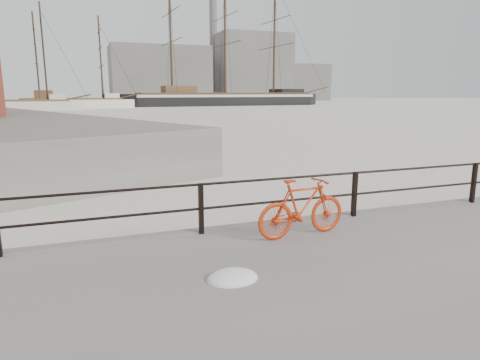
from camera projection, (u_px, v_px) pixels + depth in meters
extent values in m
plane|color=white|center=(348.00, 229.00, 9.75)|extent=(400.00, 400.00, 0.00)
imported|color=red|center=(302.00, 207.00, 8.11)|extent=(1.89, 0.44, 1.13)
ellipsoid|color=white|center=(233.00, 270.00, 6.28)|extent=(0.77, 0.60, 0.27)
cube|color=gray|center=(160.00, 74.00, 143.44)|extent=(32.00, 18.00, 18.00)
cube|color=gray|center=(251.00, 68.00, 159.25)|extent=(26.00, 20.00, 24.00)
cube|color=gray|center=(299.00, 83.00, 172.62)|extent=(20.00, 16.00, 14.00)
cylinder|color=gray|center=(213.00, 40.00, 157.45)|extent=(2.80, 2.80, 44.00)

